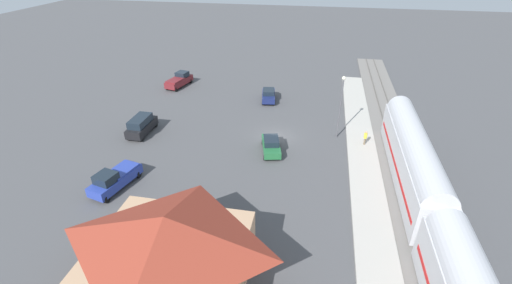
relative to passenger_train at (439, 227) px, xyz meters
The scene contains 12 objects.
ground_plane 21.46m from the passenger_train, 48.83° to the right, with size 200.00×200.00×0.00m, color #4C4C4F.
railway_track 16.24m from the passenger_train, 90.00° to the right, with size 4.80×70.00×0.30m.
platform 16.72m from the passenger_train, 75.97° to the right, with size 3.20×46.00×0.30m.
passenger_train is the anchor object (origin of this frame).
station_building 18.97m from the passenger_train, 18.41° to the left, with size 10.61×9.09×6.08m.
pedestrian_on_platform 16.20m from the passenger_train, 76.76° to the right, with size 0.36×0.36×1.71m.
pickup_maroon 43.90m from the passenger_train, 43.39° to the right, with size 3.10×5.70×2.14m.
sedan_green 19.00m from the passenger_train, 41.81° to the right, with size 2.83×4.80×1.74m.
pickup_blue 27.97m from the passenger_train, ahead, with size 3.16×5.71×2.14m.
sedan_navy 31.76m from the passenger_train, 58.29° to the right, with size 2.50×4.73×1.74m.
suv_black 33.38m from the passenger_train, 24.56° to the right, with size 1.99×4.91×2.22m.
light_pole_near_platform 18.80m from the passenger_train, 68.67° to the right, with size 0.44×0.44×7.70m.
Camera 1 is at (-4.59, 36.79, 20.64)m, focal length 24.51 mm.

